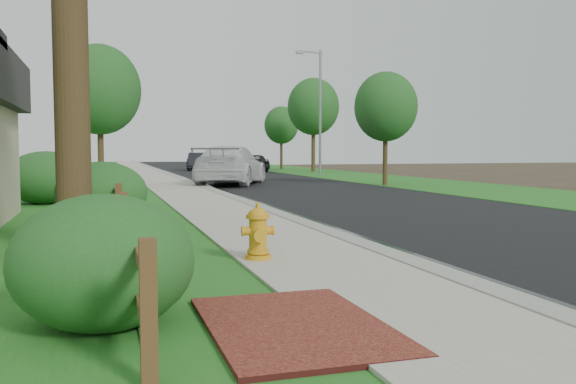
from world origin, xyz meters
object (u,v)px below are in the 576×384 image
object	(u,v)px
white_suv	(231,165)
ranch_fence	(117,204)
fire_hydrant	(258,233)
streetlight	(318,105)
dark_car_mid	(253,163)

from	to	relation	value
white_suv	ranch_fence	bearing A→B (deg)	94.94
fire_hydrant	white_suv	distance (m)	20.73
streetlight	ranch_fence	bearing A→B (deg)	-118.20
dark_car_mid	ranch_fence	bearing A→B (deg)	67.06
white_suv	dark_car_mid	xyz separation A→B (m)	(5.08, 16.35, -0.23)
fire_hydrant	white_suv	xyz separation A→B (m)	(3.82, 20.37, 0.47)
ranch_fence	white_suv	xyz separation A→B (m)	(5.72, 16.33, 0.33)
white_suv	dark_car_mid	distance (m)	17.12
fire_hydrant	white_suv	size ratio (longest dim) A/B	0.13
ranch_fence	streetlight	world-z (taller)	streetlight
ranch_fence	fire_hydrant	xyz separation A→B (m)	(1.90, -4.04, -0.14)
ranch_fence	fire_hydrant	distance (m)	4.47
ranch_fence	streetlight	size ratio (longest dim) A/B	2.08
ranch_fence	fire_hydrant	world-z (taller)	ranch_fence
fire_hydrant	dark_car_mid	distance (m)	37.78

